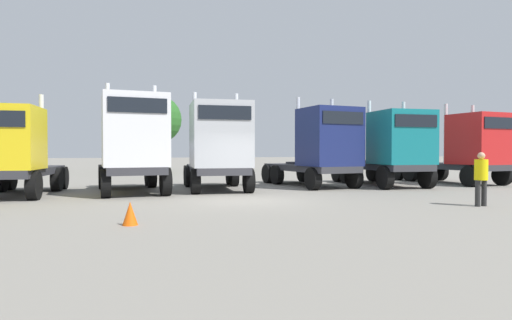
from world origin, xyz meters
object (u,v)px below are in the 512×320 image
semi_truck_silver (219,145)px  semi_truck_navy (322,148)px  semi_truck_white (133,143)px  semi_truck_teal (393,148)px  visitor_in_hivis (481,175)px  traffic_cone_near (130,213)px  semi_truck_yellow (10,151)px  semi_truck_red (467,149)px

semi_truck_silver → semi_truck_navy: semi_truck_silver is taller
semi_truck_white → semi_truck_silver: 3.57m
semi_truck_white → semi_truck_teal: size_ratio=1.04×
semi_truck_silver → semi_truck_teal: 8.50m
visitor_in_hivis → traffic_cone_near: 10.65m
semi_truck_yellow → visitor_in_hivis: size_ratio=3.48×
semi_truck_white → semi_truck_red: (16.72, 0.24, -0.20)m
semi_truck_white → semi_truck_red: bearing=86.3°
semi_truck_navy → semi_truck_red: bearing=80.4°
semi_truck_yellow → semi_truck_white: size_ratio=0.90×
semi_truck_silver → semi_truck_red: size_ratio=0.90×
semi_truck_yellow → visitor_in_hivis: 16.47m
semi_truck_yellow → semi_truck_white: semi_truck_white is taller
semi_truck_navy → semi_truck_teal: size_ratio=0.99×
semi_truck_navy → traffic_cone_near: semi_truck_navy is taller
semi_truck_yellow → traffic_cone_near: 8.73m
semi_truck_navy → visitor_in_hivis: semi_truck_navy is taller
semi_truck_teal → semi_truck_yellow: bearing=-87.5°
semi_truck_white → semi_truck_teal: 12.06m
semi_truck_navy → visitor_in_hivis: (1.83, -7.77, -0.92)m
semi_truck_teal → semi_truck_white: bearing=-87.9°
semi_truck_teal → semi_truck_red: size_ratio=0.95×
semi_truck_red → visitor_in_hivis: semi_truck_red is taller
semi_truck_yellow → semi_truck_silver: bearing=96.8°
semi_truck_silver → visitor_in_hivis: semi_truck_silver is taller
semi_truck_white → visitor_in_hivis: bearing=51.2°
semi_truck_teal → visitor_in_hivis: (-1.60, -7.11, -0.88)m
semi_truck_white → semi_truck_navy: size_ratio=1.06×
semi_truck_silver → visitor_in_hivis: 10.15m
semi_truck_red → semi_truck_navy: bearing=-98.4°
semi_truck_white → visitor_in_hivis: size_ratio=3.85×
traffic_cone_near → visitor_in_hivis: bearing=2.5°
semi_truck_white → traffic_cone_near: bearing=-5.7°
semi_truck_navy → traffic_cone_near: 12.15m
semi_truck_white → semi_truck_yellow: bearing=-92.9°
semi_truck_yellow → semi_truck_navy: bearing=97.5°
semi_truck_silver → visitor_in_hivis: (6.89, -7.38, -1.00)m
visitor_in_hivis → traffic_cone_near: (-10.61, -0.46, -0.71)m
semi_truck_navy → semi_truck_red: (8.09, -0.39, -0.06)m
semi_truck_silver → traffic_cone_near: bearing=-21.9°
semi_truck_silver → traffic_cone_near: size_ratio=10.70×
semi_truck_white → semi_truck_teal: semi_truck_white is taller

